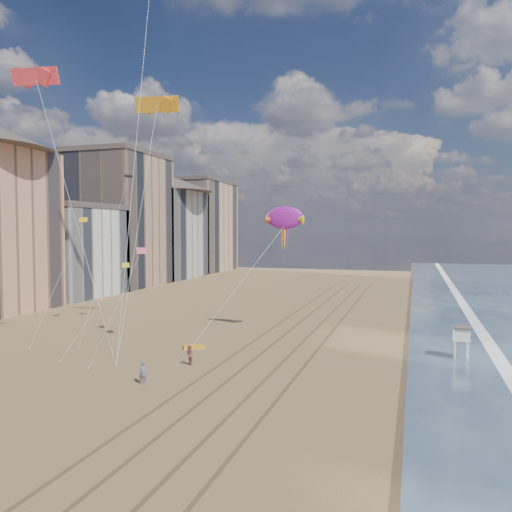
% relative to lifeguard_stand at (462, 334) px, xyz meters
% --- Properties ---
extents(ground, '(260.00, 260.00, 0.00)m').
position_rel_lifeguard_stand_xyz_m(ground, '(-19.78, -27.38, -2.38)').
color(ground, brown).
rests_on(ground, ground).
extents(wet_sand, '(260.00, 260.00, 0.00)m').
position_rel_lifeguard_stand_xyz_m(wet_sand, '(-0.78, 12.62, -2.38)').
color(wet_sand, '#42301E').
rests_on(wet_sand, ground).
extents(foam, '(260.00, 260.00, 0.00)m').
position_rel_lifeguard_stand_xyz_m(foam, '(3.42, 12.62, -2.37)').
color(foam, white).
rests_on(foam, ground).
extents(tracks, '(7.68, 120.00, 0.01)m').
position_rel_lifeguard_stand_xyz_m(tracks, '(-17.23, 2.62, -2.37)').
color(tracks, brown).
rests_on(tracks, ground).
extents(buildings, '(34.72, 131.35, 29.00)m').
position_rel_lifeguard_stand_xyz_m(buildings, '(-65.52, 38.21, 11.17)').
color(buildings, '#C6B284').
rests_on(buildings, ground).
extents(lifeguard_stand, '(1.71, 1.71, 3.09)m').
position_rel_lifeguard_stand_xyz_m(lifeguard_stand, '(0.00, 0.00, 0.00)').
color(lifeguard_stand, white).
rests_on(lifeguard_stand, ground).
extents(grounded_kite, '(2.54, 2.26, 0.24)m').
position_rel_lifeguard_stand_xyz_m(grounded_kite, '(-25.91, -3.59, -2.26)').
color(grounded_kite, orange).
rests_on(grounded_kite, ground).
extents(show_kite, '(5.21, 8.25, 20.82)m').
position_rel_lifeguard_stand_xyz_m(show_kite, '(-18.55, 5.24, 11.14)').
color(show_kite, '#93168E').
rests_on(show_kite, ground).
extents(kite_flyer_a, '(0.76, 0.64, 1.77)m').
position_rel_lifeguard_stand_xyz_m(kite_flyer_a, '(-24.66, -15.87, -1.49)').
color(kite_flyer_a, slate).
rests_on(kite_flyer_a, ground).
extents(kite_flyer_b, '(1.14, 1.10, 1.84)m').
position_rel_lifeguard_stand_xyz_m(kite_flyer_b, '(-23.52, -9.78, -1.46)').
color(kite_flyer_b, '#9A534E').
rests_on(kite_flyer_b, ground).
extents(parafoils, '(9.90, 15.94, 18.89)m').
position_rel_lifeguard_stand_xyz_m(parafoils, '(-34.04, -1.52, 31.72)').
color(parafoils, black).
rests_on(parafoils, ground).
extents(small_kites, '(13.10, 7.43, 10.73)m').
position_rel_lifeguard_stand_xyz_m(small_kites, '(-36.64, -0.72, 10.30)').
color(small_kites, gold).
rests_on(small_kites, ground).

